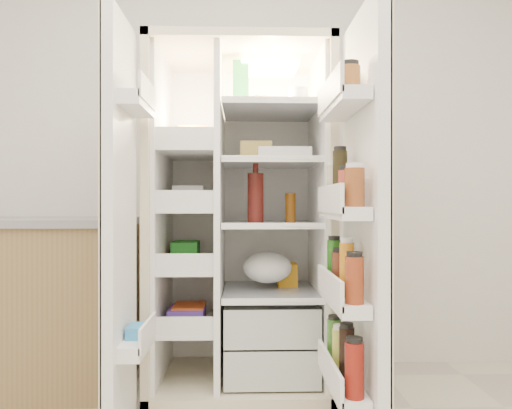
{
  "coord_description": "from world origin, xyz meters",
  "views": [
    {
      "loc": [
        0.07,
        -0.98,
        0.99
      ],
      "look_at": [
        0.13,
        1.25,
        0.98
      ],
      "focal_mm": 34.0,
      "sensor_mm": 36.0,
      "label": 1
    }
  ],
  "objects": [
    {
      "name": "wall_back",
      "position": [
        0.0,
        2.0,
        1.35
      ],
      "size": [
        4.0,
        0.02,
        2.7
      ],
      "primitive_type": "cube",
      "color": "silver",
      "rests_on": "floor"
    },
    {
      "name": "refrigerator",
      "position": [
        0.07,
        1.65,
        0.74
      ],
      "size": [
        0.92,
        0.7,
        1.8
      ],
      "color": "beige",
      "rests_on": "floor"
    },
    {
      "name": "freezer_door",
      "position": [
        -0.44,
        1.05,
        0.89
      ],
      "size": [
        0.15,
        0.4,
        1.72
      ],
      "color": "white",
      "rests_on": "floor"
    },
    {
      "name": "fridge_door",
      "position": [
        0.54,
        0.96,
        0.87
      ],
      "size": [
        0.17,
        0.58,
        1.72
      ],
      "color": "white",
      "rests_on": "floor"
    },
    {
      "name": "kitchen_counter",
      "position": [
        -1.17,
        1.68,
        0.46
      ],
      "size": [
        1.25,
        0.67,
        0.91
      ],
      "color": "olive",
      "rests_on": "floor"
    }
  ]
}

